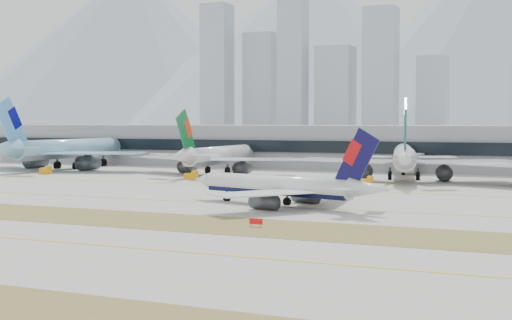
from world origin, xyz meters
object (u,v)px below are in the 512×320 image
at_px(taxiing_airliner, 283,187).
at_px(widebody_korean, 64,150).
at_px(terminal, 346,146).
at_px(widebody_eva, 216,157).
at_px(widebody_cathay, 404,159).

xyz_separation_m(taxiing_airliner, widebody_korean, (-107.03, 70.66, 2.77)).
relative_size(widebody_korean, terminal, 0.25).
distance_m(widebody_eva, widebody_cathay, 59.15).
distance_m(widebody_korean, widebody_cathay, 116.49).
height_order(widebody_cathay, terminal, widebody_cathay).
relative_size(taxiing_airliner, widebody_eva, 0.80).
height_order(widebody_eva, terminal, widebody_eva).
bearing_deg(widebody_cathay, terminal, 20.18).
distance_m(taxiing_airliner, widebody_cathay, 71.05).
xyz_separation_m(widebody_eva, terminal, (28.53, 47.57, 2.12)).
distance_m(widebody_eva, terminal, 55.51).
relative_size(widebody_korean, widebody_cathay, 1.11).
height_order(taxiing_airliner, widebody_korean, widebody_korean).
bearing_deg(taxiing_airliner, terminal, -64.15).
xyz_separation_m(taxiing_airliner, widebody_eva, (-49.66, 72.03, 1.65)).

